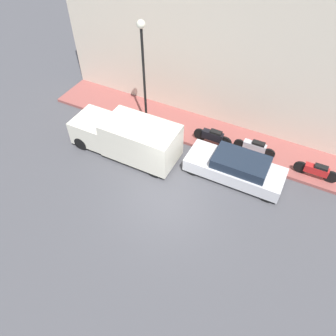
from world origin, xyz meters
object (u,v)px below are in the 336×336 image
Objects in this scene: delivery_van at (126,137)px; streetlamp at (143,60)px; motorcycle_black at (213,136)px; motorcycle_red at (317,170)px; scooter_silver at (255,147)px; parked_car at (236,168)px.

streetlamp is (2.10, 0.13, 2.89)m from delivery_van.
delivery_van is at bearing 123.15° from motorcycle_black.
motorcycle_red is 2.90m from scooter_silver.
streetlamp is at bearing 76.13° from parked_car.
motorcycle_red is (2.27, -8.46, -0.40)m from delivery_van.
motorcycle_red is 0.98× the size of motorcycle_black.
delivery_van reaches higher than motorcycle_black.
motorcycle_red is at bearing -88.87° from streetlamp.
motorcycle_red is at bearing -95.09° from scooter_silver.
motorcycle_black reaches higher than motorcycle_red.
motorcycle_red is 0.95× the size of scooter_silver.
scooter_silver is at bearing -65.58° from delivery_van.
scooter_silver is 0.37× the size of streetlamp.
streetlamp is at bearing 94.29° from scooter_silver.
streetlamp is (-0.20, 3.64, 3.24)m from motorcycle_black.
delivery_van is 0.96× the size of streetlamp.
motorcycle_black is 0.36× the size of streetlamp.
parked_car is at bearing -103.87° from streetlamp.
motorcycle_black is at bearing 96.44° from scooter_silver.
motorcycle_red is at bearing -65.32° from parked_car.
scooter_silver is (0.26, 2.89, -0.00)m from motorcycle_red.
motorcycle_red is 4.95m from motorcycle_black.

